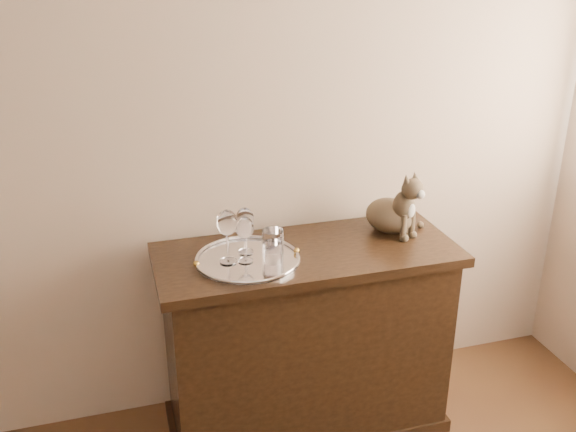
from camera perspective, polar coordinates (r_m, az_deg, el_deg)
name	(u,v)px	position (r m, az deg, el deg)	size (l,w,h in m)	color
wall_back	(135,118)	(2.55, -13.47, 8.47)	(4.00, 0.10, 2.70)	#C3A792
sideboard	(306,341)	(2.75, 1.60, -11.06)	(1.20, 0.50, 0.85)	black
tray	(248,260)	(2.45, -3.60, -3.97)	(0.40, 0.40, 0.01)	white
wine_glass_b	(245,230)	(2.46, -3.82, -1.29)	(0.07, 0.07, 0.19)	white
wine_glass_c	(227,236)	(2.39, -5.41, -1.81)	(0.08, 0.08, 0.21)	silver
wine_glass_d	(245,239)	(2.40, -3.84, -2.09)	(0.07, 0.07, 0.18)	white
tumbler_a	(273,252)	(2.41, -1.37, -3.22)	(0.07, 0.07, 0.08)	silver
tumbler_c	(273,242)	(2.47, -1.36, -2.29)	(0.08, 0.08, 0.09)	white
cat	(391,200)	(2.68, 9.13, 1.43)	(0.28, 0.26, 0.28)	brown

